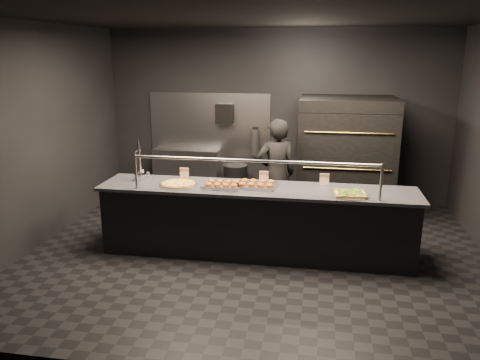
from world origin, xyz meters
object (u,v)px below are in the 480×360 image
Objects in this scene: towel_dispenser at (225,114)px; service_counter at (256,221)px; slider_tray_a at (223,185)px; trash_bin at (236,184)px; round_pizza at (178,184)px; fire_extinguisher at (255,142)px; slider_tray_b at (257,184)px; pizza_oven at (345,156)px; square_pizza at (350,194)px; worker at (276,174)px; prep_shelf at (187,173)px; beer_tap at (140,168)px.

service_counter is at bearing -69.37° from towel_dispenser.
trash_bin is at bearing 95.75° from slider_tray_a.
round_pizza is (-0.12, -2.45, -0.61)m from towel_dispenser.
fire_extinguisher is at bearing 98.30° from service_counter.
service_counter is at bearing -89.50° from slider_tray_b.
pizza_oven is 2.72× the size of trash_bin.
square_pizza is at bearing -50.85° from towel_dispenser.
service_counter is 1.13m from round_pizza.
service_counter is 2.46× the size of worker.
towel_dispenser is 1.84m from worker.
service_counter reaches higher than trash_bin.
prep_shelf is 1.39m from fire_extinguisher.
worker is at bearing 82.01° from service_counter.
service_counter is 1.72m from beer_tap.
fire_extinguisher is at bearing 61.74° from beer_tap.
fire_extinguisher is at bearing 74.68° from round_pizza.
pizza_oven reaches higher than slider_tray_a.
service_counter is 1.14m from worker.
beer_tap is at bearing -115.56° from trash_bin.
service_counter is 8.82× the size of square_pizza.
beer_tap is 1.17× the size of round_pizza.
slider_tray_b is 0.35× the size of worker.
round_pizza reaches higher than trash_bin.
slider_tray_a is at bearing -173.79° from service_counter.
fire_extinguisher is 0.91× the size of slider_tray_a.
fire_extinguisher is 0.99× the size of round_pizza.
square_pizza is at bearing 108.53° from worker.
beer_tap is at bearing 174.00° from slider_tray_a.
towel_dispenser is 2.46m from beer_tap.
towel_dispenser is at bearing 110.63° from service_counter.
slider_tray_b is at bearing -72.38° from trash_bin.
service_counter is 1.27m from square_pizza.
worker is (-1.05, -0.83, -0.13)m from pizza_oven.
fire_extinguisher is (0.55, 0.01, -0.49)m from towel_dispenser.
towel_dispenser is (0.70, 0.07, 1.10)m from prep_shelf.
worker is at bearing -141.54° from pizza_oven.
towel_dispenser is at bearing -73.03° from worker.
beer_tap is 1.07× the size of slider_tray_a.
towel_dispenser reaches higher than service_counter.
square_pizza is (2.77, -2.47, 0.49)m from prep_shelf.
fire_extinguisher is at bearing 88.05° from slider_tray_a.
towel_dispenser is at bearing 5.71° from prep_shelf.
trash_bin is (0.95, 1.99, -0.74)m from beer_tap.
trash_bin is at bearing 79.95° from round_pizza.
pizza_oven reaches higher than slider_tray_b.
fire_extinguisher is at bearing 98.41° from slider_tray_b.
service_counter reaches higher than prep_shelf.
towel_dispenser reaches higher than beer_tap.
trash_bin is at bearing 107.62° from slider_tray_b.
pizza_oven is at bearing -13.14° from towel_dispenser.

